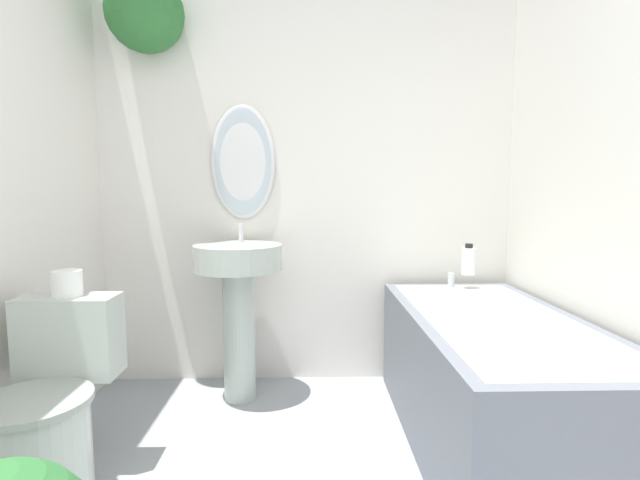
{
  "coord_description": "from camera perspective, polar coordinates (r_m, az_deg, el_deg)",
  "views": [
    {
      "loc": [
        0.01,
        -0.33,
        1.11
      ],
      "look_at": [
        0.05,
        1.45,
        0.92
      ],
      "focal_mm": 26.0,
      "sensor_mm": 36.0,
      "label": 1
    }
  ],
  "objects": [
    {
      "name": "toilet_paper_roll",
      "position": [
        2.04,
        -28.7,
        -4.7
      ],
      "size": [
        0.11,
        0.11,
        0.1
      ],
      "color": "white",
      "rests_on": "toilet"
    },
    {
      "name": "pedestal_sink",
      "position": [
        2.49,
        -10.01,
        -6.05
      ],
      "size": [
        0.46,
        0.46,
        0.93
      ],
      "color": "#B2BCB2",
      "rests_on": "ground_plane"
    },
    {
      "name": "wall_back",
      "position": [
        2.69,
        -4.68,
        10.82
      ],
      "size": [
        2.47,
        0.4,
        2.4
      ],
      "color": "silver",
      "rests_on": "ground_plane"
    },
    {
      "name": "shampoo_bottle",
      "position": [
        2.66,
        17.81,
        -2.42
      ],
      "size": [
        0.07,
        0.07,
        0.17
      ],
      "color": "white",
      "rests_on": "bathtub"
    },
    {
      "name": "bathtub",
      "position": [
        2.21,
        20.55,
        -15.8
      ],
      "size": [
        0.71,
        1.45,
        0.66
      ],
      "color": "slate",
      "rests_on": "ground_plane"
    },
    {
      "name": "toilet",
      "position": [
        2.02,
        -30.55,
        -18.37
      ],
      "size": [
        0.38,
        0.53,
        0.71
      ],
      "color": "#B2BCB2",
      "rests_on": "ground_plane"
    }
  ]
}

